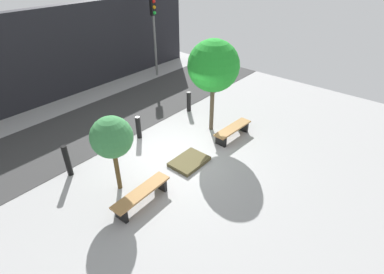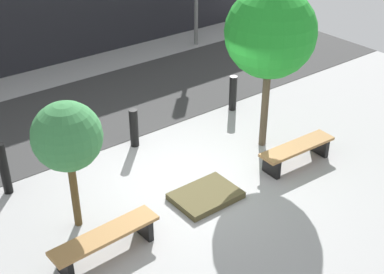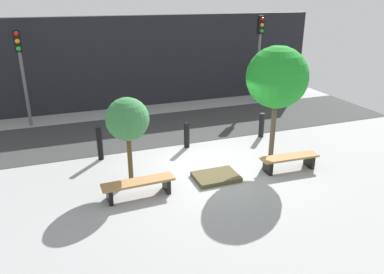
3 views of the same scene
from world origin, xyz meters
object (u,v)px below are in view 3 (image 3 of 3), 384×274
object	(u,v)px
bollard_far_left	(100,143)
bollard_center	(262,125)
tree_behind_right_bench	(277,78)
bench_left	(139,185)
tree_behind_left_bench	(127,120)
traffic_light_west	(21,61)
traffic_light_mid_west	(260,44)
bollard_left	(187,135)
bench_right	(289,160)
planter_bed	(216,177)

from	to	relation	value
bollard_far_left	bollard_center	distance (m)	5.62
tree_behind_right_bench	bollard_center	size ratio (longest dim) A/B	3.94
bench_left	tree_behind_left_bench	size ratio (longest dim) A/B	0.79
bench_left	bollard_far_left	distance (m)	2.71
traffic_light_west	bollard_far_left	bearing A→B (deg)	-62.75
bench_left	traffic_light_mid_west	size ratio (longest dim) A/B	0.47
bollard_left	traffic_light_mid_west	size ratio (longest dim) A/B	0.22
bollard_center	traffic_light_west	size ratio (longest dim) A/B	0.24
bench_left	tree_behind_right_bench	world-z (taller)	tree_behind_right_bench
bollard_left	bollard_far_left	bearing A→B (deg)	180.00
traffic_light_west	bench_right	bearing A→B (deg)	-43.44
traffic_light_mid_west	traffic_light_west	bearing A→B (deg)	-180.00
tree_behind_left_bench	traffic_light_west	xyz separation A→B (m)	(-2.73, 5.79, 0.75)
bollard_center	traffic_light_mid_west	bearing A→B (deg)	62.76
bollard_center	traffic_light_west	world-z (taller)	traffic_light_west
bench_left	traffic_light_mid_west	bearing A→B (deg)	41.07
bench_left	bollard_center	size ratio (longest dim) A/B	2.12
bollard_center	bollard_far_left	bearing A→B (deg)	180.00
bollard_center	traffic_light_mid_west	size ratio (longest dim) A/B	0.22
planter_bed	bollard_far_left	distance (m)	3.75
planter_bed	tree_behind_right_bench	distance (m)	3.39
tree_behind_left_bench	planter_bed	bearing A→B (deg)	-19.41
bench_right	bench_left	bearing A→B (deg)	-177.63
tree_behind_left_bench	bollard_far_left	world-z (taller)	tree_behind_left_bench
planter_bed	bollard_center	distance (m)	3.74
bench_right	tree_behind_right_bench	world-z (taller)	tree_behind_right_bench
planter_bed	bollard_far_left	world-z (taller)	bollard_far_left
bollard_left	tree_behind_left_bench	bearing A→B (deg)	-143.17
planter_bed	traffic_light_west	size ratio (longest dim) A/B	0.34
bench_right	traffic_light_mid_west	distance (m)	7.68
bollard_left	bollard_center	world-z (taller)	bollard_center
traffic_light_west	traffic_light_mid_west	bearing A→B (deg)	0.00
tree_behind_left_bench	traffic_light_mid_west	world-z (taller)	traffic_light_mid_west
tree_behind_left_bench	traffic_light_mid_west	xyz separation A→B (m)	(7.15, 5.79, 0.94)
bench_right	tree_behind_left_bench	distance (m)	4.74
bollard_left	traffic_light_west	xyz separation A→B (m)	(-4.94, 4.14, 2.06)
tree_behind_right_bench	traffic_light_west	bearing A→B (deg)	140.99
bench_right	bollard_left	size ratio (longest dim) A/B	2.02
tree_behind_right_bench	traffic_light_mid_west	world-z (taller)	traffic_light_mid_west
bench_right	bollard_center	xyz separation A→B (m)	(0.60, 2.63, 0.12)
tree_behind_right_bench	bollard_left	world-z (taller)	tree_behind_right_bench
bench_right	tree_behind_right_bench	bearing A→B (deg)	92.37
traffic_light_west	planter_bed	bearing A→B (deg)	-53.05
bench_right	bollard_far_left	xyz separation A→B (m)	(-5.02, 2.63, 0.21)
bollard_left	bollard_center	bearing A→B (deg)	0.00
bench_left	tree_behind_left_bench	distance (m)	1.72
bollard_far_left	traffic_light_west	xyz separation A→B (m)	(-2.13, 4.14, 1.96)
planter_bed	bollard_left	xyz separation A→B (m)	(0.00, 2.43, 0.37)
bollard_left	traffic_light_mid_west	bearing A→B (deg)	39.95
bollard_left	traffic_light_west	distance (m)	6.77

